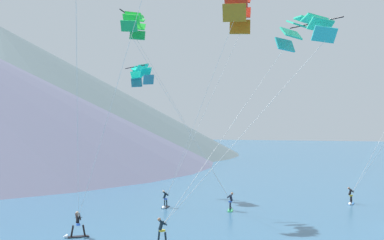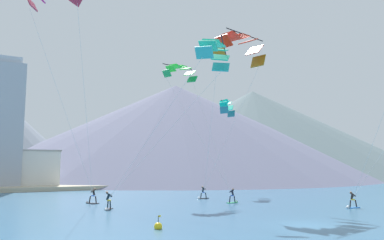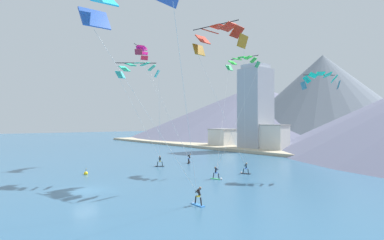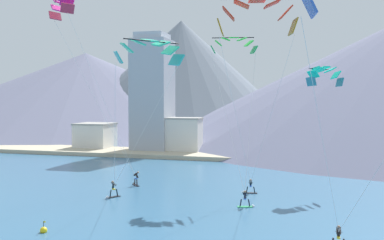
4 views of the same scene
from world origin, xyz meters
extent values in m
plane|color=#336084|center=(0.00, 0.00, 0.00)|extent=(400.00, 400.00, 0.00)
cube|color=black|center=(-9.99, 22.08, 0.04)|extent=(1.29, 1.37, 0.07)
cylinder|color=black|center=(-9.72, 21.79, 0.45)|extent=(0.26, 0.27, 0.76)
cylinder|color=black|center=(-10.25, 22.38, 0.45)|extent=(0.26, 0.27, 0.76)
cube|color=blue|center=(-9.99, 22.08, 0.86)|extent=(0.40, 0.40, 0.12)
cylinder|color=black|center=(-9.90, 22.16, 1.21)|extent=(0.50, 0.48, 0.65)
cylinder|color=black|center=(-9.89, 22.00, 1.39)|extent=(0.47, 0.43, 0.42)
cylinder|color=black|center=(-10.06, 22.19, 1.39)|extent=(0.47, 0.43, 0.42)
cylinder|color=black|center=(-10.11, 21.98, 1.36)|extent=(0.37, 0.41, 0.03)
sphere|color=tan|center=(-9.77, 22.28, 1.60)|extent=(0.23, 0.23, 0.23)
cone|color=white|center=(-10.57, 22.73, 0.10)|extent=(0.47, 0.46, 0.36)
cube|color=black|center=(-9.89, 15.88, 0.04)|extent=(1.15, 1.45, 0.07)
cylinder|color=#14232D|center=(-9.68, 16.21, 0.44)|extent=(0.24, 0.28, 0.76)
cylinder|color=#14232D|center=(-10.10, 15.54, 0.44)|extent=(0.24, 0.28, 0.76)
cube|color=yellow|center=(-9.89, 15.88, 0.86)|extent=(0.40, 0.38, 0.12)
cylinder|color=#14232D|center=(-9.97, 15.93, 1.20)|extent=(0.47, 0.42, 0.65)
cylinder|color=#14232D|center=(-9.82, 15.98, 1.39)|extent=(0.51, 0.37, 0.42)
cylinder|color=#14232D|center=(-9.95, 15.77, 1.39)|extent=(0.51, 0.37, 0.42)
cylinder|color=black|center=(-9.73, 15.78, 1.36)|extent=(0.31, 0.45, 0.03)
sphere|color=#9E7051|center=(-10.09, 16.00, 1.60)|extent=(0.23, 0.23, 0.23)
cone|color=white|center=(-10.36, 15.15, 0.10)|extent=(0.47, 0.45, 0.36)
cube|color=#33B266|center=(4.11, 15.44, 0.04)|extent=(1.50, 0.78, 0.07)
cylinder|color=black|center=(3.73, 15.35, 0.42)|extent=(0.26, 0.17, 0.72)
cylinder|color=black|center=(4.50, 15.54, 0.42)|extent=(0.26, 0.17, 0.72)
cube|color=blue|center=(4.11, 15.44, 0.82)|extent=(0.30, 0.35, 0.12)
cylinder|color=black|center=(4.13, 15.38, 1.14)|extent=(0.29, 0.39, 0.61)
cylinder|color=black|center=(3.99, 15.45, 1.32)|extent=(0.20, 0.52, 0.39)
cylinder|color=black|center=(4.22, 15.51, 1.32)|extent=(0.20, 0.52, 0.39)
cylinder|color=black|center=(4.06, 15.65, 1.29)|extent=(0.51, 0.16, 0.03)
sphere|color=#9E7051|center=(4.15, 15.29, 1.53)|extent=(0.22, 0.22, 0.22)
cone|color=white|center=(4.96, 15.66, 0.10)|extent=(0.38, 0.42, 0.36)
cube|color=#337FDB|center=(12.05, 5.70, 0.04)|extent=(1.46, 0.50, 0.07)
cylinder|color=black|center=(12.45, 5.68, 0.42)|extent=(0.24, 0.13, 0.71)
cylinder|color=black|center=(11.66, 5.71, 0.42)|extent=(0.24, 0.13, 0.71)
cube|color=yellow|center=(12.05, 5.70, 0.81)|extent=(0.24, 0.31, 0.12)
cylinder|color=black|center=(12.05, 5.78, 1.13)|extent=(0.23, 0.39, 0.61)
cylinder|color=black|center=(12.17, 5.67, 1.31)|extent=(0.10, 0.51, 0.39)
cylinder|color=black|center=(11.94, 5.68, 1.31)|extent=(0.10, 0.51, 0.39)
cylinder|color=black|center=(12.04, 5.50, 1.28)|extent=(0.52, 0.06, 0.03)
sphere|color=#9E7051|center=(12.06, 5.90, 1.51)|extent=(0.22, 0.22, 0.22)
cone|color=white|center=(11.18, 5.73, 0.10)|extent=(0.32, 0.37, 0.36)
cube|color=black|center=(3.86, 21.56, 0.04)|extent=(1.49, 0.67, 0.07)
cylinder|color=#14232D|center=(4.25, 21.62, 0.41)|extent=(0.24, 0.15, 0.69)
cylinder|color=#14232D|center=(3.47, 21.49, 0.41)|extent=(0.24, 0.15, 0.69)
cube|color=blue|center=(3.86, 21.56, 0.79)|extent=(0.26, 0.32, 0.12)
cylinder|color=#14232D|center=(3.85, 21.63, 1.10)|extent=(0.26, 0.39, 0.58)
cylinder|color=#14232D|center=(3.97, 21.55, 1.27)|extent=(0.16, 0.50, 0.38)
cylinder|color=#14232D|center=(3.75, 21.51, 1.27)|extent=(0.16, 0.50, 0.38)
cylinder|color=black|center=(3.89, 21.35, 1.24)|extent=(0.52, 0.12, 0.03)
sphere|color=tan|center=(3.83, 21.74, 1.47)|extent=(0.21, 0.21, 0.21)
cone|color=white|center=(3.00, 21.41, 0.10)|extent=(0.35, 0.40, 0.36)
cube|color=#AB2740|center=(-14.02, 14.11, 19.67)|extent=(1.45, 1.27, 1.03)
cube|color=#D1157D|center=(-14.39, 14.60, 20.40)|extent=(1.60, 1.47, 0.90)
cube|color=#D1157D|center=(-14.95, 15.21, 20.88)|extent=(1.66, 1.61, 0.66)
cube|color=#D1157D|center=(-15.63, 15.86, 21.05)|extent=(1.65, 1.67, 0.33)
cube|color=#D1157D|center=(-16.34, 16.48, 20.88)|extent=(1.58, 1.68, 0.66)
cube|color=#D1157D|center=(-17.01, 16.98, 20.40)|extent=(1.42, 1.62, 0.90)
cube|color=#AB2740|center=(-17.53, 17.30, 19.67)|extent=(1.20, 1.49, 1.03)
cylinder|color=black|center=(-16.03, 15.42, 21.14)|extent=(3.13, 3.86, 0.10)
cylinder|color=silver|center=(-12.01, 17.96, 10.30)|extent=(3.85, 8.09, 17.88)
cylinder|color=silver|center=(-13.91, 19.68, 10.30)|extent=(7.65, 4.64, 17.88)
cube|color=#2BB2B0|center=(-0.95, 9.63, 13.73)|extent=(1.72, 1.45, 1.13)
cube|color=#2BCF9D|center=(-1.33, 9.09, 14.50)|extent=(1.86, 1.66, 1.01)
cube|color=#2BCF9D|center=(-1.93, 8.43, 15.00)|extent=(1.90, 1.82, 0.77)
cube|color=#2BCF9D|center=(-2.65, 7.74, 15.17)|extent=(1.87, 1.91, 0.43)
cube|color=#2BCF9D|center=(-3.43, 7.10, 15.00)|extent=(1.77, 1.93, 0.77)
cube|color=#2BCF9D|center=(-4.15, 6.58, 14.50)|extent=(1.58, 1.90, 1.01)
cube|color=#2BB2B0|center=(-4.74, 6.26, 13.73)|extent=(1.34, 1.77, 1.13)
cylinder|color=black|center=(-2.18, 7.20, 15.03)|extent=(3.24, 4.23, 0.10)
cylinder|color=silver|center=(-5.29, 12.81, 7.32)|extent=(8.92, 5.97, 11.94)
cylinder|color=silver|center=(-7.35, 10.98, 7.32)|extent=(4.81, 9.62, 11.94)
cube|color=#17A250|center=(-0.74, 22.97, 16.04)|extent=(0.85, 1.56, 1.00)
cube|color=#27DE3B|center=(-0.13, 23.07, 16.76)|extent=(1.11, 1.62, 0.86)
cube|color=#27DE3B|center=(0.66, 23.26, 17.23)|extent=(1.29, 1.65, 0.62)
cube|color=#27DE3B|center=(1.55, 23.52, 17.39)|extent=(1.37, 1.66, 0.30)
cube|color=#27DE3B|center=(2.43, 23.82, 17.23)|extent=(1.40, 1.64, 0.62)
cube|color=#27DE3B|center=(3.19, 24.12, 16.76)|extent=(1.32, 1.58, 0.86)
cube|color=#17A250|center=(3.74, 24.39, 16.04)|extent=(1.14, 1.50, 1.00)
cylinder|color=black|center=(1.36, 24.13, 17.47)|extent=(4.78, 0.96, 0.10)
cylinder|color=silver|center=(1.56, 19.31, 8.45)|extent=(5.04, 7.35, 14.34)
cylinder|color=silver|center=(3.99, 20.07, 8.45)|extent=(0.17, 8.88, 14.34)
cube|color=#2E56AF|center=(9.80, -2.81, 15.34)|extent=(1.06, 2.44, 1.67)
cylinder|color=silver|center=(14.89, 2.21, 7.93)|extent=(5.72, 6.63, 13.32)
cylinder|color=silver|center=(10.77, 1.36, 7.93)|extent=(2.57, 8.31, 13.32)
cube|color=#9A6C16|center=(8.42, 15.73, 17.06)|extent=(1.07, 2.04, 1.51)
cube|color=red|center=(7.72, 15.51, 18.32)|extent=(1.55, 2.14, 1.28)
cube|color=red|center=(6.57, 15.23, 19.17)|extent=(1.83, 2.21, 0.83)
cube|color=red|center=(5.18, 14.94, 19.47)|extent=(1.87, 2.24, 0.24)
cube|color=red|center=(3.78, 14.67, 19.17)|extent=(1.75, 2.22, 0.83)
cube|color=red|center=(2.61, 14.49, 18.32)|extent=(1.39, 2.16, 1.28)
cube|color=#9A6C16|center=(1.88, 14.42, 17.06)|extent=(0.86, 2.07, 1.51)
cylinder|color=black|center=(5.35, 14.06, 19.41)|extent=(6.45, 1.77, 0.10)
cylinder|color=silver|center=(6.23, 18.58, 8.80)|extent=(4.71, 5.60, 15.12)
cylinder|color=silver|center=(2.80, 17.90, 8.80)|extent=(2.21, 6.96, 15.12)
cube|color=teal|center=(10.14, 26.24, 12.41)|extent=(1.27, 1.02, 1.10)
cube|color=#11E0B8|center=(10.37, 26.70, 13.26)|extent=(1.50, 1.30, 1.02)
cube|color=#11E0B8|center=(10.88, 27.33, 13.85)|extent=(1.60, 1.50, 0.76)
cube|color=#11E0B8|center=(11.57, 28.02, 14.06)|extent=(1.59, 1.60, 0.36)
cube|color=#11E0B8|center=(12.32, 28.65, 13.85)|extent=(1.49, 1.61, 0.76)
cube|color=#11E0B8|center=(12.99, 29.11, 13.26)|extent=(1.26, 1.51, 1.02)
cube|color=teal|center=(13.47, 29.30, 12.41)|extent=(0.96, 1.30, 1.10)
cylinder|color=black|center=(11.21, 28.42, 13.95)|extent=(2.69, 3.68, 0.10)
sphere|color=yellow|center=(-9.94, 3.53, 0.15)|extent=(0.56, 0.56, 0.56)
cylinder|color=black|center=(-9.94, 3.53, 0.65)|extent=(0.04, 0.04, 0.44)
cube|color=yellow|center=(-9.85, 3.53, 0.83)|extent=(0.18, 0.01, 0.12)
cube|color=#BCAD8E|center=(0.00, 48.85, 0.35)|extent=(180.00, 10.00, 0.70)
cube|color=silver|center=(-13.22, 51.40, 3.29)|extent=(7.57, 4.08, 6.58)
cube|color=#9D9992|center=(-13.22, 51.40, 6.73)|extent=(7.88, 4.25, 0.30)
cube|color=silver|center=(-31.63, 52.53, 2.60)|extent=(6.78, 6.37, 5.19)
cube|color=#9D9992|center=(-31.63, 52.53, 5.34)|extent=(7.05, 6.63, 0.30)
cube|color=#A8ADB7|center=(-19.17, 52.27, 10.83)|extent=(7.00, 7.00, 21.67)
cube|color=silver|center=(-19.17, 52.27, 22.27)|extent=(5.60, 5.60, 1.20)
cone|color=slate|center=(-31.44, 112.17, 18.16)|extent=(80.16, 80.16, 36.31)
cone|color=slate|center=(-66.02, 110.45, 13.17)|extent=(127.93, 127.93, 26.34)
camera|label=1|loc=(-41.37, 2.09, 7.76)|focal=50.00mm
camera|label=2|loc=(-20.05, -20.40, 4.33)|focal=35.00mm
camera|label=3|loc=(32.29, -11.43, 7.32)|focal=28.00mm
camera|label=4|loc=(9.97, -25.12, 10.47)|focal=40.00mm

